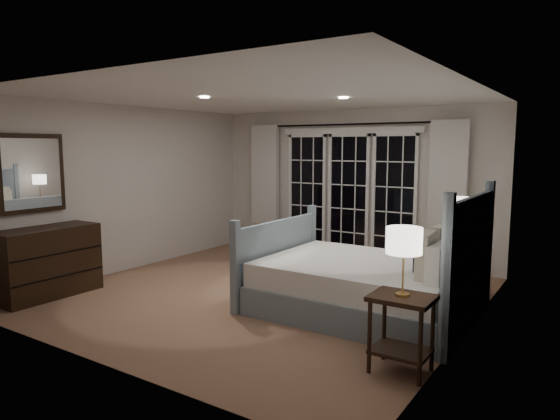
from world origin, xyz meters
The scene contains 20 objects.
floor centered at (0.00, 0.00, 0.00)m, with size 5.00×5.00×0.00m, color #876149.
ceiling centered at (0.00, 0.00, 2.50)m, with size 5.00×5.00×0.00m, color white.
wall_left centered at (-2.50, 0.00, 1.25)m, with size 0.02×5.00×2.50m, color beige.
wall_right centered at (2.50, 0.00, 1.25)m, with size 0.02×5.00×2.50m, color beige.
wall_back centered at (0.00, 2.50, 1.25)m, with size 5.00×0.02×2.50m, color beige.
wall_front centered at (0.00, -2.50, 1.25)m, with size 5.00×0.02×2.50m, color beige.
french_doors centered at (0.00, 2.46, 1.09)m, with size 2.50×0.04×2.20m.
curtain_rod centered at (0.00, 2.40, 2.25)m, with size 0.03×0.03×3.50m, color black.
curtain_left centered at (-1.65, 2.38, 1.15)m, with size 0.55×0.10×2.25m, color silver.
curtain_right centered at (1.65, 2.38, 1.15)m, with size 0.55×0.10×2.25m, color silver.
downlight_a centered at (0.80, 0.60, 2.49)m, with size 0.12×0.12×0.01m, color white.
downlight_b centered at (-0.60, -0.40, 2.49)m, with size 0.12×0.12×0.01m, color white.
bed centered at (1.41, 0.04, 0.35)m, with size 2.38×1.72×1.40m.
nightstand_left centered at (2.26, -1.21, 0.44)m, with size 0.51×0.41×0.66m.
nightstand_right centered at (2.12, 1.22, 0.47)m, with size 0.54×0.44×0.71m.
lamp_left centered at (2.26, -1.21, 1.12)m, with size 0.30×0.30×0.57m.
lamp_right centered at (2.12, 1.22, 1.15)m, with size 0.29×0.29×0.56m.
armchair centered at (-0.84, 1.46, 0.32)m, with size 0.68×0.70×0.63m, color brown.
dresser centered at (-2.23, -1.58, 0.44)m, with size 0.53×1.24×0.88m.
mirror centered at (-2.47, -1.58, 1.55)m, with size 0.05×0.85×1.00m.
Camera 1 is at (3.62, -5.11, 1.89)m, focal length 32.00 mm.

